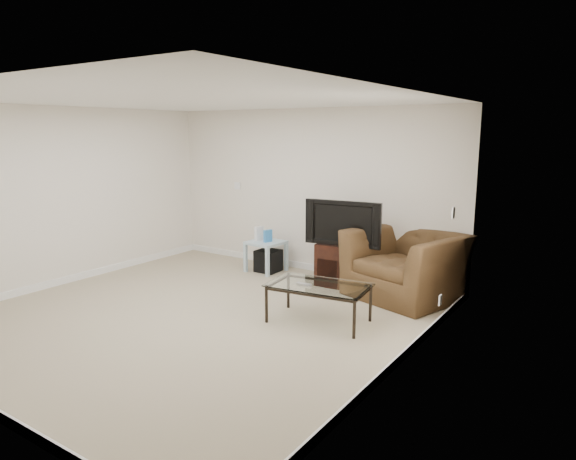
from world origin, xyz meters
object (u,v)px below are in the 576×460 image
Objects in this scene: side_table at (266,256)px; recliner at (406,254)px; tv_stand at (345,265)px; subwoofer at (268,261)px; television at (345,222)px; coffee_table at (319,303)px.

side_table is 0.37× the size of recliner.
tv_stand is 2.17× the size of subwoofer.
television is 1.55m from side_table.
side_table reaches higher than subwoofer.
recliner is at bearing 0.00° from side_table.
recliner is (0.88, 0.03, -0.34)m from television.
television is 0.89× the size of coffee_table.
television reaches higher than recliner.
tv_stand is at bearing -163.40° from recliner.
side_table is 2.28m from coffee_table.
tv_stand is at bearing 0.00° from side_table.
television is 0.75× the size of recliner.
tv_stand is 0.62m from television.
tv_stand is 0.65× the size of coffee_table.
side_table is 0.44× the size of coffee_table.
side_table is at bearing 176.89° from tv_stand.
subwoofer is at bearing 176.15° from tv_stand.
coffee_table is at bearing -80.77° from television.
television is 0.94m from recliner.
television is at bearing -2.02° from subwoofer.
subwoofer is 2.27m from coffee_table.
coffee_table is at bearing -39.12° from subwoofer.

